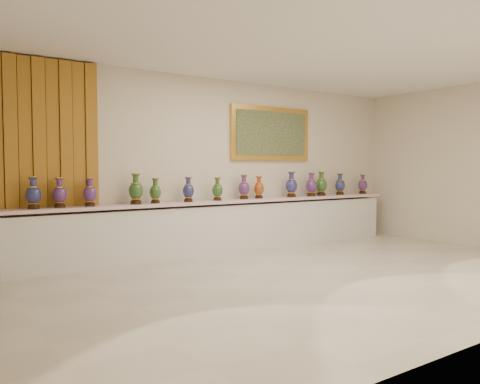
{
  "coord_description": "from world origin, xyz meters",
  "views": [
    {
      "loc": [
        -4.35,
        -4.55,
        1.46
      ],
      "look_at": [
        -0.15,
        1.7,
        1.06
      ],
      "focal_mm": 35.0,
      "sensor_mm": 36.0,
      "label": 1
    }
  ],
  "objects_px": {
    "counter": "(229,226)",
    "vase_2": "(90,193)",
    "vase_1": "(60,194)",
    "vase_0": "(33,194)"
  },
  "relations": [
    {
      "from": "counter",
      "to": "vase_1",
      "type": "distance_m",
      "value": 2.88
    },
    {
      "from": "vase_0",
      "to": "vase_2",
      "type": "relative_size",
      "value": 1.05
    },
    {
      "from": "counter",
      "to": "vase_1",
      "type": "height_order",
      "value": "vase_1"
    },
    {
      "from": "counter",
      "to": "vase_1",
      "type": "relative_size",
      "value": 17.37
    },
    {
      "from": "vase_1",
      "to": "vase_2",
      "type": "bearing_deg",
      "value": -4.94
    },
    {
      "from": "counter",
      "to": "vase_2",
      "type": "xyz_separation_m",
      "value": [
        -2.4,
        -0.05,
        0.65
      ]
    },
    {
      "from": "vase_1",
      "to": "vase_2",
      "type": "distance_m",
      "value": 0.41
    },
    {
      "from": "counter",
      "to": "vase_2",
      "type": "distance_m",
      "value": 2.49
    },
    {
      "from": "vase_0",
      "to": "vase_1",
      "type": "height_order",
      "value": "vase_0"
    },
    {
      "from": "vase_2",
      "to": "counter",
      "type": "bearing_deg",
      "value": 1.28
    }
  ]
}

